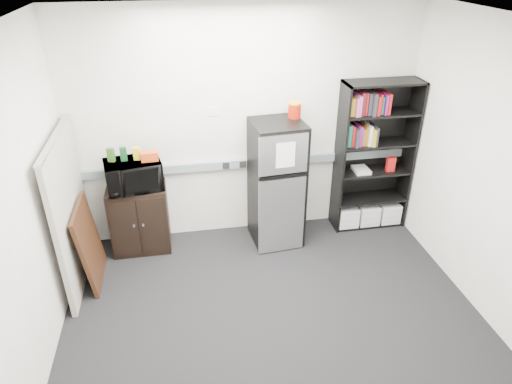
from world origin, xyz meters
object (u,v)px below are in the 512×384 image
Objects in this scene: cubicle_partition at (71,211)px; microwave at (133,175)px; refrigerator at (277,184)px; cabinet at (140,218)px; bookshelf at (374,158)px.

cubicle_partition reaches higher than microwave.
cubicle_partition is 0.75m from microwave.
refrigerator is (1.59, -0.06, -0.23)m from microwave.
cabinet is at bearing 79.14° from microwave.
cabinet is at bearing -178.69° from bookshelf.
bookshelf is 1.24× the size of refrigerator.
cubicle_partition is (-3.43, -0.49, -0.10)m from bookshelf.
microwave is 0.40× the size of refrigerator.
cubicle_partition is 2.23m from refrigerator.
microwave reaches higher than cabinet.
cabinet is at bearing 34.42° from cubicle_partition.
cubicle_partition reaches higher than refrigerator.
bookshelf is at bearing 1.53° from refrigerator.
cabinet is at bearing 171.93° from refrigerator.
refrigerator is at bearing -2.89° from cabinet.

